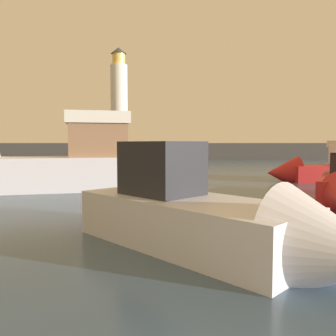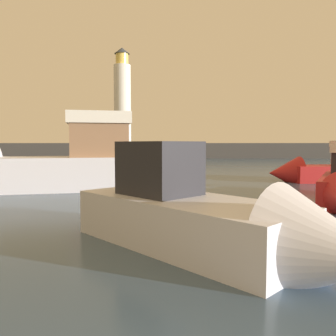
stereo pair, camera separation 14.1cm
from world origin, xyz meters
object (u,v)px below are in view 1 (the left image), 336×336
object	(u,v)px
lighthouse	(119,98)
motorboat_3	(322,169)
motorboat_4	(224,222)
motorboat_2	(50,165)

from	to	relation	value
lighthouse	motorboat_3	distance (m)	37.37
motorboat_3	motorboat_4	distance (m)	14.68
motorboat_2	motorboat_4	world-z (taller)	motorboat_2
lighthouse	motorboat_4	xyz separation A→B (m)	(9.77, -45.21, -8.20)
lighthouse	motorboat_3	xyz separation A→B (m)	(16.84, -32.35, -8.18)
motorboat_2	motorboat_4	xyz separation A→B (m)	(6.58, -8.88, -0.48)
motorboat_2	motorboat_3	size ratio (longest dim) A/B	1.38
motorboat_2	motorboat_3	xyz separation A→B (m)	(13.65, 3.98, -0.46)
motorboat_4	motorboat_2	bearing A→B (deg)	126.56
lighthouse	motorboat_2	size ratio (longest dim) A/B	1.49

